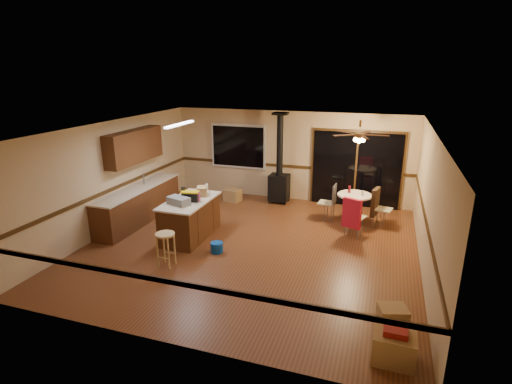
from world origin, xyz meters
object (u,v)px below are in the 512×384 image
at_px(kitchen_island, 190,218).
at_px(toolbox_black, 190,197).
at_px(dining_table, 354,204).
at_px(chair_near, 352,213).
at_px(bar_stool, 166,250).
at_px(box_corner_b, 392,317).
at_px(chair_left, 331,198).
at_px(box_under_window, 233,195).
at_px(chair_right, 376,202).
at_px(toolbox_grey, 179,201).
at_px(wood_stove, 279,178).
at_px(box_corner_a, 394,347).
at_px(blue_bucket, 217,247).

bearing_deg(kitchen_island, toolbox_black, -39.01).
distance_m(dining_table, chair_near, 0.87).
xyz_separation_m(bar_stool, box_corner_b, (4.27, -0.67, -0.18)).
xyz_separation_m(bar_stool, chair_near, (3.35, 2.56, 0.25)).
xyz_separation_m(chair_left, chair_near, (0.63, -0.96, 0.01)).
bearing_deg(toolbox_black, chair_left, 36.89).
xyz_separation_m(chair_left, box_corner_b, (1.55, -4.19, -0.42)).
bearing_deg(dining_table, box_under_window, 168.50).
distance_m(dining_table, chair_right, 0.53).
xyz_separation_m(toolbox_grey, box_under_window, (0.07, 3.03, -0.79)).
xyz_separation_m(toolbox_grey, box_corner_b, (4.56, -1.79, -0.81)).
xyz_separation_m(toolbox_black, bar_stool, (0.14, -1.37, -0.66)).
distance_m(kitchen_island, chair_left, 3.60).
bearing_deg(chair_left, wood_stove, 149.44).
bearing_deg(chair_near, box_under_window, 156.00).
xyz_separation_m(chair_left, chair_right, (1.12, -0.00, 0.01)).
bearing_deg(kitchen_island, box_corner_a, -32.56).
distance_m(chair_near, chair_right, 1.08).
bearing_deg(toolbox_black, kitchen_island, 140.99).
distance_m(toolbox_black, chair_left, 3.60).
relative_size(toolbox_black, chair_near, 0.52).
bearing_deg(box_under_window, toolbox_black, -88.21).
relative_size(box_corner_a, box_corner_b, 1.34).
xyz_separation_m(blue_bucket, box_corner_b, (3.56, -1.53, 0.06)).
distance_m(toolbox_black, dining_table, 4.04).
bearing_deg(dining_table, kitchen_island, -150.34).
xyz_separation_m(wood_stove, chair_left, (1.62, -0.96, -0.14)).
xyz_separation_m(wood_stove, toolbox_black, (-1.24, -3.10, 0.27)).
bearing_deg(toolbox_grey, wood_stove, 67.41).
bearing_deg(box_under_window, bar_stool, -86.91).
relative_size(kitchen_island, chair_left, 3.26).
distance_m(toolbox_grey, box_corner_b, 4.97).
relative_size(bar_stool, box_under_window, 1.50).
xyz_separation_m(box_under_window, box_corner_b, (4.49, -4.82, -0.02)).
height_order(bar_stool, chair_left, chair_left).
xyz_separation_m(dining_table, chair_right, (0.52, 0.09, 0.07)).
bearing_deg(dining_table, toolbox_grey, -147.40).
bearing_deg(box_corner_a, toolbox_black, 147.54).
bearing_deg(toolbox_black, chair_right, 28.34).
bearing_deg(blue_bucket, box_corner_b, -23.21).
bearing_deg(box_corner_b, chair_near, 105.89).
bearing_deg(wood_stove, bar_stool, -103.82).
bearing_deg(toolbox_grey, kitchen_island, 72.46).
bearing_deg(blue_bucket, wood_stove, 83.79).
height_order(kitchen_island, blue_bucket, kitchen_island).
relative_size(bar_stool, chair_near, 0.98).
bearing_deg(box_corner_a, chair_near, 103.17).
relative_size(toolbox_grey, chair_left, 0.97).
relative_size(toolbox_grey, bar_stool, 0.73).
xyz_separation_m(kitchen_island, toolbox_black, (0.06, -0.05, 0.55)).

